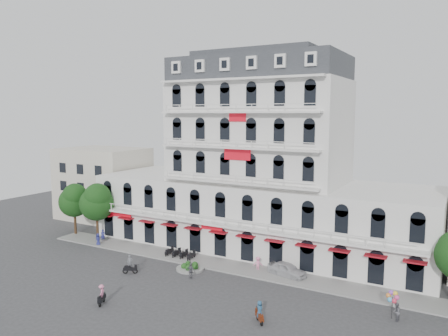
% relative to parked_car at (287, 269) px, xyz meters
% --- Properties ---
extents(ground, '(120.00, 120.00, 0.00)m').
position_rel_parked_car_xyz_m(ground, '(-7.46, -9.50, -0.77)').
color(ground, '#38383A').
rests_on(ground, ground).
extents(sidewalk, '(53.00, 4.00, 0.16)m').
position_rel_parked_car_xyz_m(sidewalk, '(-7.46, -0.50, -0.69)').
color(sidewalk, gray).
rests_on(sidewalk, ground).
extents(main_building, '(45.00, 15.00, 25.80)m').
position_rel_parked_car_xyz_m(main_building, '(-7.46, 8.50, 9.19)').
color(main_building, silver).
rests_on(main_building, ground).
extents(flank_building_west, '(14.00, 10.00, 12.00)m').
position_rel_parked_car_xyz_m(flank_building_west, '(-37.46, 10.50, 5.23)').
color(flank_building_west, beige).
rests_on(flank_building_west, ground).
extents(traffic_island, '(3.20, 3.20, 1.60)m').
position_rel_parked_car_xyz_m(traffic_island, '(-10.46, -3.50, -0.52)').
color(traffic_island, gray).
rests_on(traffic_island, ground).
extents(parked_scooter_row, '(4.40, 1.80, 1.10)m').
position_rel_parked_car_xyz_m(parked_scooter_row, '(-13.81, -0.70, -0.77)').
color(parked_scooter_row, black).
rests_on(parked_scooter_row, ground).
extents(tree_west_outer, '(4.50, 4.48, 7.76)m').
position_rel_parked_car_xyz_m(tree_west_outer, '(-33.41, 0.48, 4.58)').
color(tree_west_outer, '#382314').
rests_on(tree_west_outer, ground).
extents(tree_west_inner, '(4.76, 4.76, 8.25)m').
position_rel_parked_car_xyz_m(tree_west_inner, '(-28.41, -0.02, 4.91)').
color(tree_west_inner, '#382314').
rests_on(tree_west_inner, ground).
extents(parked_car, '(4.83, 2.76, 1.55)m').
position_rel_parked_car_xyz_m(parked_car, '(0.00, 0.00, 0.00)').
color(parked_car, silver).
rests_on(parked_car, ground).
extents(rider_west, '(1.53, 1.06, 2.18)m').
position_rel_parked_car_xyz_m(rider_west, '(-15.67, -7.80, 0.21)').
color(rider_west, black).
rests_on(rider_west, ground).
extents(rider_east, '(1.27, 1.35, 1.97)m').
position_rel_parked_car_xyz_m(rider_east, '(1.84, -11.33, 0.18)').
color(rider_east, maroon).
rests_on(rider_east, ground).
extents(rider_center, '(0.97, 1.58, 1.95)m').
position_rel_parked_car_xyz_m(rider_center, '(-12.61, -15.23, 0.23)').
color(rider_center, black).
rests_on(rider_center, ground).
extents(pedestrian_left, '(0.91, 0.67, 1.71)m').
position_rel_parked_car_xyz_m(pedestrian_left, '(-26.50, -1.89, 0.08)').
color(pedestrian_left, navy).
rests_on(pedestrian_left, ground).
extents(pedestrian_mid, '(1.02, 0.44, 1.74)m').
position_rel_parked_car_xyz_m(pedestrian_mid, '(-8.86, -5.77, 0.09)').
color(pedestrian_mid, '#54545C').
rests_on(pedestrian_mid, ground).
extents(pedestrian_right, '(1.20, 0.91, 1.65)m').
position_rel_parked_car_xyz_m(pedestrian_right, '(-3.51, 0.00, 0.05)').
color(pedestrian_right, pink).
rests_on(pedestrian_right, ground).
extents(pedestrian_far, '(0.72, 0.70, 1.66)m').
position_rel_parked_car_xyz_m(pedestrian_far, '(-27.46, 0.00, 0.06)').
color(pedestrian_far, navy).
rests_on(pedestrian_far, ground).
extents(balloon_vendor, '(1.33, 1.26, 2.45)m').
position_rel_parked_car_xyz_m(balloon_vendor, '(11.88, -5.16, 0.50)').
color(balloon_vendor, slate).
rests_on(balloon_vendor, ground).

